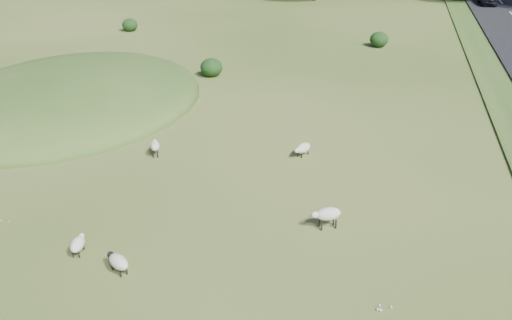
{
  "coord_description": "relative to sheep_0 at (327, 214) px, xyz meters",
  "views": [
    {
      "loc": [
        7.35,
        -18.81,
        11.95
      ],
      "look_at": [
        2.0,
        4.0,
        1.0
      ],
      "focal_mm": 40.0,
      "sensor_mm": 36.0,
      "label": 1
    }
  ],
  "objects": [
    {
      "name": "sheep_2",
      "position": [
        -8.65,
        -3.82,
        -0.23
      ],
      "size": [
        0.64,
        1.12,
        0.62
      ],
      "rotation": [
        0.0,
        0.0,
        1.76
      ],
      "color": "beige",
      "rests_on": "ground"
    },
    {
      "name": "ground",
      "position": [
        -5.67,
        19.44,
        -0.62
      ],
      "size": [
        160.0,
        160.0,
        0.0
      ],
      "primitive_type": "plane",
      "color": "#315119",
      "rests_on": "ground"
    },
    {
      "name": "sheep_5",
      "position": [
        -6.71,
        -4.53,
        -0.2
      ],
      "size": [
        1.17,
        0.95,
        0.67
      ],
      "rotation": [
        0.0,
        0.0,
        2.56
      ],
      "color": "beige",
      "rests_on": "ground"
    },
    {
      "name": "shrubs",
      "position": [
        -9.88,
        26.44,
        0.02
      ],
      "size": [
        25.0,
        14.05,
        1.31
      ],
      "color": "black",
      "rests_on": "ground"
    },
    {
      "name": "sheep_1",
      "position": [
        -1.99,
        6.54,
        -0.2
      ],
      "size": [
        0.89,
        1.19,
        0.67
      ],
      "rotation": [
        0.0,
        0.0,
        4.24
      ],
      "color": "beige",
      "rests_on": "ground"
    },
    {
      "name": "sheep_0",
      "position": [
        0.0,
        0.0,
        0.0
      ],
      "size": [
        1.27,
        0.94,
        0.89
      ],
      "rotation": [
        0.0,
        0.0,
        3.61
      ],
      "color": "beige",
      "rests_on": "ground"
    },
    {
      "name": "sheep_4",
      "position": [
        -9.21,
        4.9,
        -0.09
      ],
      "size": [
        0.76,
        1.09,
        0.76
      ],
      "rotation": [
        0.0,
        0.0,
        1.97
      ],
      "color": "beige",
      "rests_on": "ground"
    },
    {
      "name": "mound",
      "position": [
        -17.67,
        11.44,
        -0.62
      ],
      "size": [
        16.0,
        20.0,
        4.0
      ],
      "primitive_type": "ellipsoid",
      "color": "#33561E",
      "rests_on": "ground"
    }
  ]
}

